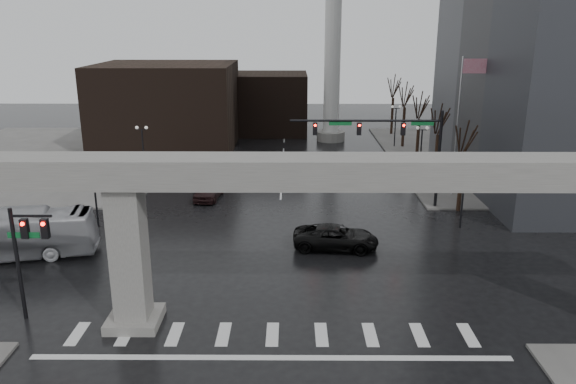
# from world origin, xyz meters

# --- Properties ---
(ground) EXTENTS (160.00, 160.00, 0.00)m
(ground) POSITION_xyz_m (0.00, 0.00, 0.00)
(ground) COLOR black
(ground) RESTS_ON ground
(sidewalk_ne) EXTENTS (28.00, 36.00, 0.15)m
(sidewalk_ne) POSITION_xyz_m (26.00, 36.00, 0.07)
(sidewalk_ne) COLOR slate
(sidewalk_ne) RESTS_ON ground
(sidewalk_nw) EXTENTS (28.00, 36.00, 0.15)m
(sidewalk_nw) POSITION_xyz_m (-26.00, 36.00, 0.07)
(sidewalk_nw) COLOR slate
(sidewalk_nw) RESTS_ON ground
(elevated_guideway) EXTENTS (48.00, 2.60, 8.70)m
(elevated_guideway) POSITION_xyz_m (1.26, 0.00, 6.88)
(elevated_guideway) COLOR gray
(elevated_guideway) RESTS_ON ground
(building_far_left) EXTENTS (16.00, 14.00, 10.00)m
(building_far_left) POSITION_xyz_m (-14.00, 42.00, 5.00)
(building_far_left) COLOR black
(building_far_left) RESTS_ON ground
(building_far_mid) EXTENTS (10.00, 10.00, 8.00)m
(building_far_mid) POSITION_xyz_m (-2.00, 52.00, 4.00)
(building_far_mid) COLOR black
(building_far_mid) RESTS_ON ground
(smokestack) EXTENTS (3.60, 3.60, 30.00)m
(smokestack) POSITION_xyz_m (6.00, 46.00, 13.35)
(smokestack) COLOR silver
(smokestack) RESTS_ON ground
(signal_mast_arm) EXTENTS (12.12, 0.43, 8.00)m
(signal_mast_arm) POSITION_xyz_m (8.99, 18.80, 5.83)
(signal_mast_arm) COLOR black
(signal_mast_arm) RESTS_ON ground
(signal_left_pole) EXTENTS (2.30, 0.30, 6.00)m
(signal_left_pole) POSITION_xyz_m (-12.25, 0.50, 4.07)
(signal_left_pole) COLOR black
(signal_left_pole) RESTS_ON ground
(flagpole_assembly) EXTENTS (2.06, 0.12, 12.00)m
(flagpole_assembly) POSITION_xyz_m (15.29, 22.00, 7.53)
(flagpole_assembly) COLOR silver
(flagpole_assembly) RESTS_ON ground
(lamp_right_0) EXTENTS (1.22, 0.32, 5.11)m
(lamp_right_0) POSITION_xyz_m (13.50, 14.00, 3.47)
(lamp_right_0) COLOR black
(lamp_right_0) RESTS_ON ground
(lamp_right_1) EXTENTS (1.22, 0.32, 5.11)m
(lamp_right_1) POSITION_xyz_m (13.50, 28.00, 3.47)
(lamp_right_1) COLOR black
(lamp_right_1) RESTS_ON ground
(lamp_right_2) EXTENTS (1.22, 0.32, 5.11)m
(lamp_right_2) POSITION_xyz_m (13.50, 42.00, 3.47)
(lamp_right_2) COLOR black
(lamp_right_2) RESTS_ON ground
(lamp_left_0) EXTENTS (1.22, 0.32, 5.11)m
(lamp_left_0) POSITION_xyz_m (-13.50, 14.00, 3.47)
(lamp_left_0) COLOR black
(lamp_left_0) RESTS_ON ground
(lamp_left_1) EXTENTS (1.22, 0.32, 5.11)m
(lamp_left_1) POSITION_xyz_m (-13.50, 28.00, 3.47)
(lamp_left_1) COLOR black
(lamp_left_1) RESTS_ON ground
(lamp_left_2) EXTENTS (1.22, 0.32, 5.11)m
(lamp_left_2) POSITION_xyz_m (-13.50, 42.00, 3.47)
(lamp_left_2) COLOR black
(lamp_left_2) RESTS_ON ground
(tree_right_0) EXTENTS (1.09, 1.58, 7.50)m
(tree_right_0) POSITION_xyz_m (14.53, 18.02, 2.79)
(tree_right_0) COLOR black
(tree_right_0) RESTS_ON ground
(tree_right_1) EXTENTS (1.09, 1.61, 7.67)m
(tree_right_1) POSITION_xyz_m (14.53, 26.02, 2.85)
(tree_right_1) COLOR black
(tree_right_1) RESTS_ON ground
(tree_right_2) EXTENTS (1.10, 1.63, 7.85)m
(tree_right_2) POSITION_xyz_m (14.53, 34.02, 2.91)
(tree_right_2) COLOR black
(tree_right_2) RESTS_ON ground
(tree_right_3) EXTENTS (1.11, 1.66, 8.02)m
(tree_right_3) POSITION_xyz_m (14.53, 42.02, 2.98)
(tree_right_3) COLOR black
(tree_right_3) RESTS_ON ground
(tree_right_4) EXTENTS (1.12, 1.69, 8.19)m
(tree_right_4) POSITION_xyz_m (14.53, 50.02, 3.04)
(tree_right_4) COLOR black
(tree_right_4) RESTS_ON ground
(pickup_truck) EXTENTS (5.94, 3.16, 1.59)m
(pickup_truck) POSITION_xyz_m (3.92, 9.96, 0.79)
(pickup_truck) COLOR black
(pickup_truck) RESTS_ON ground
(city_bus) EXTENTS (11.55, 4.50, 3.14)m
(city_bus) POSITION_xyz_m (-17.52, 8.29, 1.57)
(city_bus) COLOR #BABABF
(city_bus) RESTS_ON ground
(far_car) EXTENTS (2.45, 5.01, 1.64)m
(far_car) POSITION_xyz_m (-6.20, 21.14, 0.82)
(far_car) COLOR black
(far_car) RESTS_ON ground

